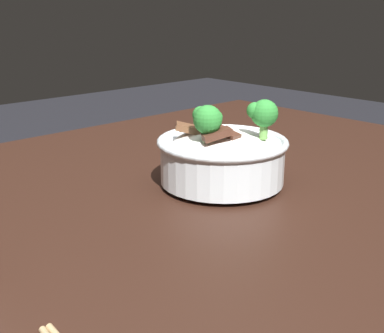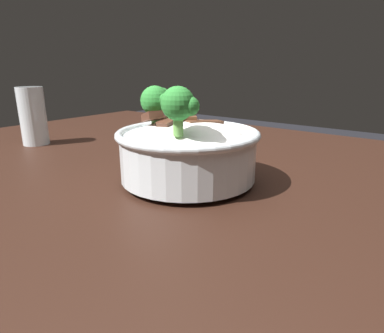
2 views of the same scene
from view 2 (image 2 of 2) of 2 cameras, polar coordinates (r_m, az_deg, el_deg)
name	(u,v)px [view 2 (image 2 of 2)]	position (r m, az deg, el deg)	size (l,w,h in m)	color
dining_table	(173,224)	(0.62, -3.27, -9.99)	(1.42, 1.05, 0.77)	black
rice_bowl	(187,146)	(0.52, -0.89, 3.57)	(0.23, 0.23, 0.16)	silver
drinking_glass	(33,119)	(0.87, -26.08, 7.47)	(0.06, 0.06, 0.14)	white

